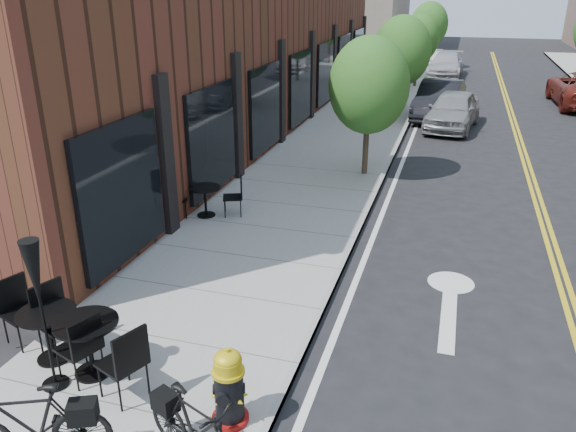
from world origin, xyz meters
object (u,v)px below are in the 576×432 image
(bicycle_left, at_px, (30,425))
(bistro_set_c, at_px, (205,197))
(bistro_set_a, at_px, (88,340))
(parked_car_b, at_px, (439,100))
(parked_car_c, at_px, (446,65))
(fire_hydrant, at_px, (229,387))
(bicycle_right, at_px, (197,431))
(bistro_set_b, at_px, (49,328))
(patio_umbrella, at_px, (37,285))
(parked_car_a, at_px, (453,110))

(bicycle_left, relative_size, bistro_set_c, 1.00)
(bistro_set_a, distance_m, parked_car_b, 19.07)
(parked_car_b, relative_size, parked_car_c, 0.97)
(fire_hydrant, xyz_separation_m, bicycle_right, (-0.06, -0.75, -0.02))
(fire_hydrant, height_order, bicycle_right, fire_hydrant)
(bistro_set_b, bearing_deg, bicycle_right, -2.29)
(patio_umbrella, distance_m, parked_car_c, 31.42)
(bistro_set_c, relative_size, patio_umbrella, 0.81)
(bistro_set_a, xyz_separation_m, parked_car_b, (3.68, 18.71, 0.10))
(bicycle_right, relative_size, bistro_set_a, 0.79)
(bistro_set_c, distance_m, parked_car_b, 13.75)
(parked_car_c, bearing_deg, patio_umbrella, -94.19)
(patio_umbrella, distance_m, parked_car_b, 19.52)
(parked_car_c, bearing_deg, parked_car_b, -86.24)
(patio_umbrella, relative_size, parked_car_c, 0.45)
(bicycle_left, relative_size, bistro_set_a, 0.85)
(patio_umbrella, bearing_deg, bistro_set_a, 47.68)
(patio_umbrella, bearing_deg, bistro_set_b, 129.45)
(parked_car_a, bearing_deg, bistro_set_b, -98.66)
(parked_car_c, bearing_deg, bistro_set_c, -97.18)
(patio_umbrella, bearing_deg, parked_car_b, 78.10)
(bicycle_right, bearing_deg, bistro_set_a, 86.13)
(bicycle_left, xyz_separation_m, bicycle_right, (1.77, 0.48, -0.04))
(bicycle_right, xyz_separation_m, bistro_set_b, (-2.84, 1.17, 0.03))
(parked_car_a, bearing_deg, bistro_set_a, -96.25)
(bistro_set_a, relative_size, patio_umbrella, 0.95)
(fire_hydrant, bearing_deg, bistro_set_b, 151.18)
(bistro_set_a, distance_m, parked_car_a, 17.46)
(patio_umbrella, height_order, parked_car_c, patio_umbrella)
(fire_hydrant, height_order, parked_car_c, parked_car_c)
(bistro_set_a, relative_size, parked_car_b, 0.44)
(bicycle_left, xyz_separation_m, bistro_set_b, (-1.07, 1.65, -0.01))
(fire_hydrant, relative_size, bistro_set_a, 0.52)
(bistro_set_b, relative_size, parked_car_b, 0.42)
(bistro_set_c, relative_size, parked_car_c, 0.36)
(bistro_set_b, relative_size, parked_car_c, 0.41)
(fire_hydrant, bearing_deg, patio_umbrella, 160.88)
(bicycle_right, xyz_separation_m, parked_car_c, (1.37, 31.86, 0.09))
(bicycle_right, distance_m, bistro_set_a, 2.36)
(bicycle_left, relative_size, parked_car_c, 0.36)
(bistro_set_a, bearing_deg, fire_hydrant, 14.09)
(bistro_set_b, distance_m, parked_car_a, 17.54)
(bicycle_right, bearing_deg, parked_car_a, 15.78)
(fire_hydrant, relative_size, bistro_set_c, 0.61)
(fire_hydrant, bearing_deg, parked_car_a, 62.39)
(bicycle_left, distance_m, parked_car_c, 32.50)
(bicycle_left, distance_m, parked_car_b, 20.52)
(fire_hydrant, bearing_deg, bistro_set_c, 96.42)
(bistro_set_b, bearing_deg, bicycle_left, -36.99)
(fire_hydrant, xyz_separation_m, parked_car_b, (1.51, 19.01, 0.14))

